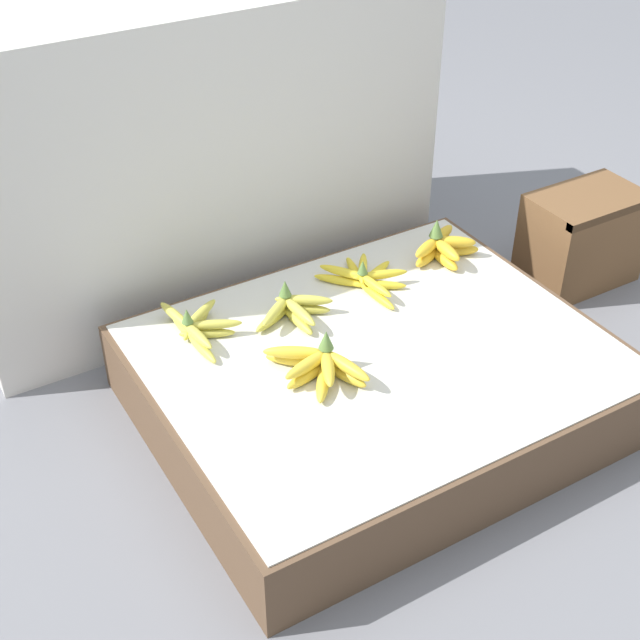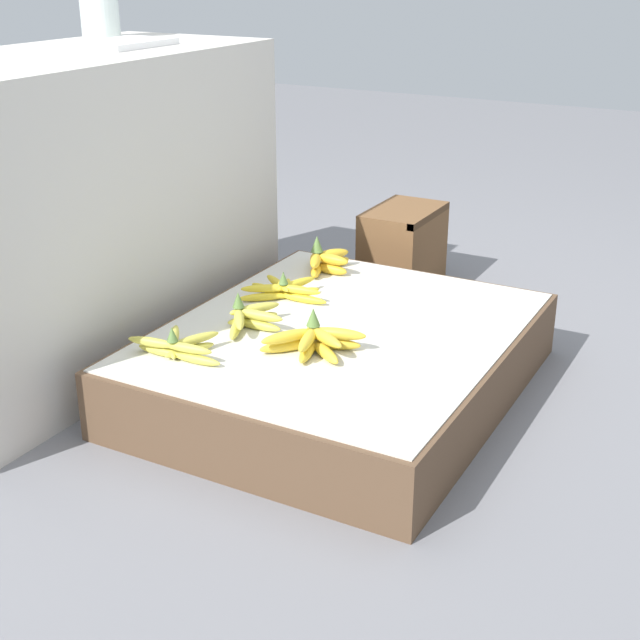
% 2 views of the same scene
% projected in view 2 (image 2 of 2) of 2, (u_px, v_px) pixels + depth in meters
% --- Properties ---
extents(ground_plane, '(10.00, 10.00, 0.00)m').
position_uv_depth(ground_plane, '(340.00, 391.00, 2.38)').
color(ground_plane, slate).
extents(display_platform, '(1.05, 0.86, 0.18)m').
position_uv_depth(display_platform, '(341.00, 360.00, 2.34)').
color(display_platform, brown).
rests_on(display_platform, ground_plane).
extents(back_vendor_table, '(1.28, 0.56, 0.84)m').
position_uv_depth(back_vendor_table, '(70.00, 211.00, 2.46)').
color(back_vendor_table, beige).
rests_on(back_vendor_table, ground_plane).
extents(wooden_crate, '(0.32, 0.21, 0.28)m').
position_uv_depth(wooden_crate, '(403.00, 247.00, 3.08)').
color(wooden_crate, brown).
rests_on(wooden_crate, ground_plane).
extents(banana_bunch_middle_midleft, '(0.17, 0.23, 0.10)m').
position_uv_depth(banana_bunch_middle_midleft, '(314.00, 341.00, 2.16)').
color(banana_bunch_middle_midleft, gold).
rests_on(banana_bunch_middle_midleft, display_platform).
extents(banana_bunch_back_left, '(0.15, 0.25, 0.08)m').
position_uv_depth(banana_bunch_back_left, '(178.00, 346.00, 2.14)').
color(banana_bunch_back_left, gold).
rests_on(banana_bunch_back_left, display_platform).
extents(banana_bunch_back_midleft, '(0.22, 0.16, 0.09)m').
position_uv_depth(banana_bunch_back_midleft, '(249.00, 318.00, 2.30)').
color(banana_bunch_back_midleft, gold).
rests_on(banana_bunch_back_midleft, display_platform).
extents(banana_bunch_back_midright, '(0.22, 0.26, 0.08)m').
position_uv_depth(banana_bunch_back_midright, '(284.00, 290.00, 2.51)').
color(banana_bunch_back_midright, yellow).
rests_on(banana_bunch_back_midright, display_platform).
extents(banana_bunch_back_right, '(0.21, 0.18, 0.11)m').
position_uv_depth(banana_bunch_back_right, '(323.00, 260.00, 2.71)').
color(banana_bunch_back_right, gold).
rests_on(banana_bunch_back_right, display_platform).
extents(glass_jar, '(0.12, 0.12, 0.18)m').
position_uv_depth(glass_jar, '(99.00, 5.00, 2.70)').
color(glass_jar, silver).
rests_on(glass_jar, back_vendor_table).
extents(foam_tray_white, '(0.27, 0.18, 0.02)m').
position_uv_depth(foam_tray_white, '(124.00, 43.00, 2.47)').
color(foam_tray_white, white).
rests_on(foam_tray_white, back_vendor_table).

